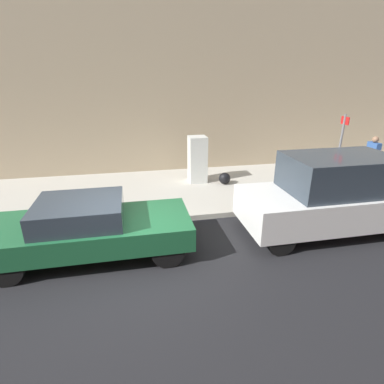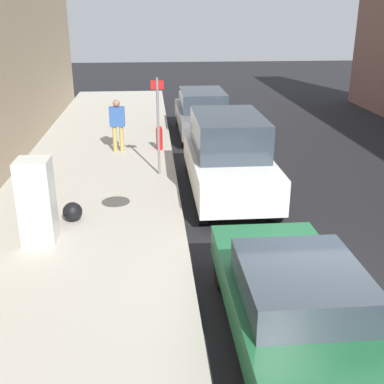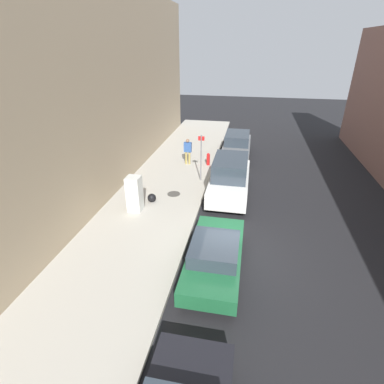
{
  "view_description": "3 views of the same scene",
  "coord_description": "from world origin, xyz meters",
  "views": [
    {
      "loc": [
        5.92,
        0.1,
        4.04
      ],
      "look_at": [
        -2.46,
        1.79,
        0.72
      ],
      "focal_mm": 28.0,
      "sensor_mm": 36.0,
      "label": 1
    },
    {
      "loc": [
        -2.63,
        -6.77,
        4.7
      ],
      "look_at": [
        -1.86,
        2.2,
        1.27
      ],
      "focal_mm": 45.0,
      "sensor_mm": 36.0,
      "label": 2
    },
    {
      "loc": [
        0.22,
        -9.59,
        7.57
      ],
      "look_at": [
        -2.15,
        2.44,
        1.45
      ],
      "focal_mm": 28.0,
      "sensor_mm": 36.0,
      "label": 3
    }
  ],
  "objects": [
    {
      "name": "fire_hydrant",
      "position": [
        -2.38,
        9.25,
        0.59
      ],
      "size": [
        0.22,
        0.22,
        0.83
      ],
      "color": "red",
      "rests_on": "sidewalk_slab"
    },
    {
      "name": "trash_bag",
      "position": [
        -4.48,
        3.47,
        0.39
      ],
      "size": [
        0.44,
        0.44,
        0.44
      ],
      "primitive_type": "sphere",
      "color": "black",
      "rests_on": "sidewalk_slab"
    },
    {
      "name": "discarded_refrigerator",
      "position": [
        -5.0,
        2.51,
        1.05
      ],
      "size": [
        0.66,
        0.68,
        1.76
      ],
      "color": "silver",
      "rests_on": "sidewalk_slab"
    },
    {
      "name": "pedestrian_walking_far",
      "position": [
        -3.76,
        9.16,
        1.19
      ],
      "size": [
        0.51,
        0.23,
        1.75
      ],
      "rotation": [
        0.0,
        0.0,
        5.52
      ],
      "color": "#A8934C",
      "rests_on": "sidewalk_slab"
    },
    {
      "name": "parked_suv_gray",
      "position": [
        -0.64,
        11.79,
        0.91
      ],
      "size": [
        1.9,
        4.68,
        1.75
      ],
      "color": "slate",
      "rests_on": "ground"
    },
    {
      "name": "manhole_cover",
      "position": [
        -3.58,
        4.53,
        0.17
      ],
      "size": [
        0.7,
        0.7,
        0.02
      ],
      "primitive_type": "cylinder",
      "color": "#47443F",
      "rests_on": "sidewalk_slab"
    },
    {
      "name": "parked_sedan_green",
      "position": [
        -0.64,
        -1.01,
        0.75
      ],
      "size": [
        1.88,
        4.57,
        1.42
      ],
      "color": "#1E6038",
      "rests_on": "ground"
    },
    {
      "name": "street_sign_post",
      "position": [
        -2.44,
        6.65,
        1.71
      ],
      "size": [
        0.36,
        0.07,
        2.78
      ],
      "color": "slate",
      "rests_on": "sidewalk_slab"
    },
    {
      "name": "parked_van_white",
      "position": [
        -0.64,
        5.37,
        1.06
      ],
      "size": [
        1.99,
        5.06,
        2.14
      ],
      "color": "silver",
      "rests_on": "ground"
    },
    {
      "name": "sidewalk_slab",
      "position": [
        -4.35,
        0.0,
        0.08
      ],
      "size": [
        4.79,
        44.0,
        0.17
      ],
      "primitive_type": "cube",
      "color": "#B2ADA0",
      "rests_on": "ground"
    },
    {
      "name": "ground_plane",
      "position": [
        0.0,
        0.0,
        0.0
      ],
      "size": [
        80.0,
        80.0,
        0.0
      ],
      "primitive_type": "plane",
      "color": "black"
    }
  ]
}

